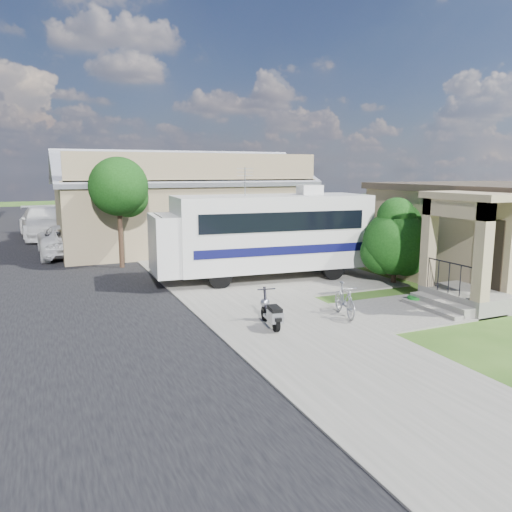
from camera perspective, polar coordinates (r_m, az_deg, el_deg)
name	(u,v)px	position (r m, az deg, el deg)	size (l,w,h in m)	color
ground	(307,313)	(14.39, 5.83, -6.53)	(120.00, 120.00, 0.00)	#244412
street_slab	(26,270)	(22.40, -24.83, -1.47)	(9.00, 80.00, 0.02)	black
sidewalk_slab	(181,259)	(23.13, -8.55, -0.29)	(4.00, 80.00, 0.06)	#5F5D55
driveway_slab	(283,277)	(18.92, 3.16, -2.45)	(7.00, 6.00, 0.05)	#5F5D55
walk_slab	(414,310)	(15.28, 17.62, -5.88)	(4.00, 3.00, 0.05)	#5F5D55
house	(497,231)	(20.78, 25.81, 2.58)	(9.47, 7.80, 3.54)	#887C56
warehouse	(179,209)	(26.95, -8.78, 5.32)	(12.50, 8.40, 5.04)	#877354
street_tree_a	(121,190)	(21.32, -15.18, 7.35)	(2.44, 2.40, 4.58)	black
street_tree_b	(95,181)	(31.24, -17.91, 8.15)	(2.44, 2.40, 4.73)	black
street_tree_c	(83,183)	(40.21, -19.18, 7.93)	(2.44, 2.40, 4.42)	black
motorhome	(264,232)	(18.47, 0.89, 2.71)	(8.15, 3.13, 4.09)	beige
shrub	(396,240)	(18.46, 15.66, 1.80)	(2.52, 2.40, 3.09)	black
scooter	(272,313)	(12.82, 1.78, -6.57)	(0.53, 1.40, 0.92)	black
bicycle	(345,302)	(13.97, 10.10, -5.16)	(0.43, 1.54, 0.92)	#97989E
pickup_truck	(67,240)	(25.44, -20.83, 1.73)	(2.48, 5.39, 1.50)	silver
van	(44,223)	(32.52, -23.03, 3.53)	(2.60, 6.39, 1.85)	silver
garden_hose	(415,301)	(16.01, 17.67, -4.90)	(0.44, 0.44, 0.20)	#125C1A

